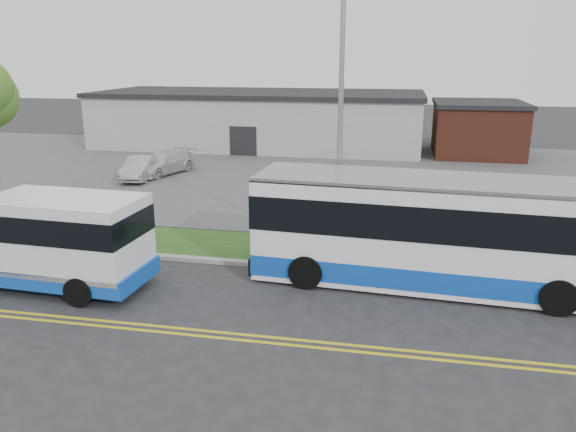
% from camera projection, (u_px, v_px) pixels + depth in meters
% --- Properties ---
extents(ground, '(140.00, 140.00, 0.00)m').
position_uv_depth(ground, '(238.00, 277.00, 18.72)').
color(ground, '#28282B').
rests_on(ground, ground).
extents(lane_line_north, '(70.00, 0.12, 0.01)m').
position_uv_depth(lane_line_north, '(198.00, 330.00, 15.09)').
color(lane_line_north, gold).
rests_on(lane_line_north, ground).
extents(lane_line_south, '(70.00, 0.12, 0.01)m').
position_uv_depth(lane_line_south, '(194.00, 335.00, 14.81)').
color(lane_line_south, gold).
rests_on(lane_line_south, ground).
extents(curb, '(80.00, 0.30, 0.15)m').
position_uv_depth(curb, '(247.00, 263.00, 19.73)').
color(curb, '#9E9B93').
rests_on(curb, ground).
extents(verge, '(80.00, 3.30, 0.10)m').
position_uv_depth(verge, '(259.00, 247.00, 21.44)').
color(verge, '#244416').
rests_on(verge, ground).
extents(parking_lot, '(80.00, 25.00, 0.10)m').
position_uv_depth(parking_lot, '(315.00, 173.00, 34.72)').
color(parking_lot, '#4C4C4F').
rests_on(parking_lot, ground).
extents(commercial_building, '(25.40, 10.40, 4.35)m').
position_uv_depth(commercial_building, '(260.00, 119.00, 44.68)').
color(commercial_building, '#9E9E99').
rests_on(commercial_building, ground).
extents(brick_wing, '(6.30, 7.30, 3.90)m').
position_uv_depth(brick_wing, '(477.00, 129.00, 40.68)').
color(brick_wing, brown).
rests_on(brick_wing, ground).
extents(streetlight_near, '(0.35, 1.53, 9.50)m').
position_uv_depth(streetlight_near, '(340.00, 112.00, 19.27)').
color(streetlight_near, gray).
rests_on(streetlight_near, verge).
extents(shuttle_bus, '(7.83, 2.92, 2.95)m').
position_uv_depth(shuttle_bus, '(46.00, 238.00, 17.63)').
color(shuttle_bus, '#1149B8').
rests_on(shuttle_bus, ground).
extents(transit_bus, '(12.70, 3.70, 3.48)m').
position_uv_depth(transit_bus, '(453.00, 234.00, 17.50)').
color(transit_bus, white).
rests_on(transit_bus, ground).
extents(pedestrian, '(0.83, 0.80, 1.91)m').
position_uv_depth(pedestrian, '(81.00, 219.00, 21.50)').
color(pedestrian, black).
rests_on(pedestrian, verge).
extents(parked_car_a, '(1.96, 4.18, 1.33)m').
position_uv_depth(parked_car_a, '(140.00, 168.00, 32.79)').
color(parked_car_a, '#A5A6AC').
rests_on(parked_car_a, parking_lot).
extents(parked_car_b, '(3.21, 4.98, 1.34)m').
position_uv_depth(parked_car_b, '(163.00, 163.00, 34.19)').
color(parked_car_b, silver).
rests_on(parked_car_b, parking_lot).
extents(grocery_bag_left, '(0.32, 0.32, 0.32)m').
position_uv_depth(grocery_bag_left, '(72.00, 241.00, 21.54)').
color(grocery_bag_left, white).
rests_on(grocery_bag_left, verge).
extents(grocery_bag_right, '(0.32, 0.32, 0.32)m').
position_uv_depth(grocery_bag_right, '(93.00, 238.00, 21.90)').
color(grocery_bag_right, white).
rests_on(grocery_bag_right, verge).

